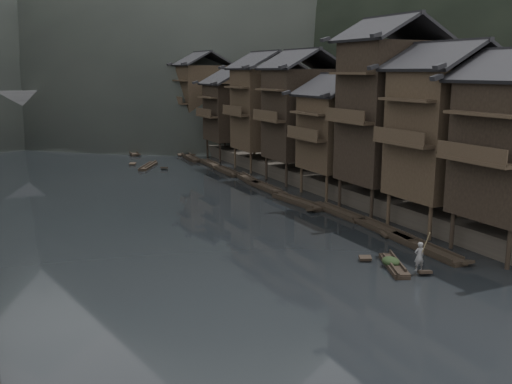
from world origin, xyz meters
TOP-DOWN VIEW (x-y plane):
  - water at (0.00, 0.00)m, footprint 300.00×300.00m
  - right_bank at (35.00, 40.00)m, footprint 40.00×200.00m
  - stilt_houses at (17.28, 19.05)m, footprint 9.00×67.60m
  - moored_sampans at (11.87, 23.03)m, footprint 2.89×67.54m
  - midriver_boats at (1.02, 55.81)m, footprint 10.47×44.10m
  - stone_bridge at (-0.00, 72.00)m, footprint 40.00×6.00m
  - hero_sampan at (7.94, -7.15)m, footprint 2.64×4.55m
  - cargo_heap at (7.85, -6.96)m, footprint 1.02×1.34m
  - boatman at (8.61, -8.63)m, footprint 0.73×0.53m
  - bamboo_pole at (8.81, -8.63)m, footprint 1.04×2.22m

SIDE VIEW (x-z plane):
  - water at x=0.00m, z-range 0.00..0.00m
  - midriver_boats at x=1.02m, z-range -0.02..0.43m
  - hero_sampan at x=7.94m, z-range -0.01..0.42m
  - moored_sampans at x=11.87m, z-range -0.03..0.44m
  - cargo_heap at x=7.85m, z-range 0.43..1.04m
  - right_bank at x=35.00m, z-range 0.00..1.80m
  - boatman at x=8.61m, z-range 0.43..2.26m
  - bamboo_pole at x=8.81m, z-range 2.26..5.54m
  - stone_bridge at x=0.00m, z-range 0.61..9.61m
  - stilt_houses at x=17.28m, z-range 0.54..17.60m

